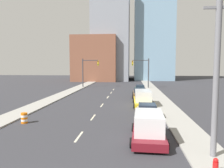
{
  "coord_description": "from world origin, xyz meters",
  "views": [
    {
      "loc": [
        3.8,
        -6.15,
        5.23
      ],
      "look_at": [
        0.73,
        28.08,
        2.2
      ],
      "focal_mm": 35.0,
      "sensor_mm": 36.0,
      "label": 1
    }
  ],
  "objects_px": {
    "fire_hydrant": "(216,167)",
    "sedan_brown": "(139,93)",
    "traffic_barrel": "(24,118)",
    "box_truck_maroon": "(148,127)",
    "traffic_signal_right": "(144,69)",
    "sedan_tan": "(147,112)",
    "utility_pole_right_near": "(216,76)",
    "traffic_signal_left": "(87,69)",
    "box_truck_yellow": "(143,98)",
    "sedan_green": "(140,89)"
  },
  "relations": [
    {
      "from": "traffic_signal_left",
      "to": "sedan_green",
      "type": "distance_m",
      "value": 14.74
    },
    {
      "from": "traffic_signal_left",
      "to": "box_truck_yellow",
      "type": "height_order",
      "value": "traffic_signal_left"
    },
    {
      "from": "utility_pole_right_near",
      "to": "fire_hydrant",
      "type": "relative_size",
      "value": 10.82
    },
    {
      "from": "traffic_signal_left",
      "to": "sedan_tan",
      "type": "xyz_separation_m",
      "value": [
        11.7,
        -28.35,
        -3.58
      ]
    },
    {
      "from": "traffic_signal_right",
      "to": "utility_pole_right_near",
      "type": "height_order",
      "value": "utility_pole_right_near"
    },
    {
      "from": "utility_pole_right_near",
      "to": "box_truck_maroon",
      "type": "relative_size",
      "value": 1.6
    },
    {
      "from": "fire_hydrant",
      "to": "sedan_tan",
      "type": "height_order",
      "value": "sedan_tan"
    },
    {
      "from": "sedan_green",
      "to": "fire_hydrant",
      "type": "bearing_deg",
      "value": -85.48
    },
    {
      "from": "traffic_signal_right",
      "to": "box_truck_yellow",
      "type": "distance_m",
      "value": 21.79
    },
    {
      "from": "box_truck_maroon",
      "to": "box_truck_yellow",
      "type": "xyz_separation_m",
      "value": [
        0.26,
        12.95,
        0.01
      ]
    },
    {
      "from": "sedan_tan",
      "to": "box_truck_maroon",
      "type": "bearing_deg",
      "value": -92.28
    },
    {
      "from": "fire_hydrant",
      "to": "sedan_brown",
      "type": "relative_size",
      "value": 0.18
    },
    {
      "from": "sedan_tan",
      "to": "box_truck_yellow",
      "type": "bearing_deg",
      "value": 91.48
    },
    {
      "from": "traffic_barrel",
      "to": "sedan_brown",
      "type": "relative_size",
      "value": 0.2
    },
    {
      "from": "box_truck_yellow",
      "to": "sedan_green",
      "type": "bearing_deg",
      "value": 88.83
    },
    {
      "from": "traffic_barrel",
      "to": "box_truck_maroon",
      "type": "height_order",
      "value": "box_truck_maroon"
    },
    {
      "from": "traffic_signal_right",
      "to": "sedan_tan",
      "type": "height_order",
      "value": "traffic_signal_right"
    },
    {
      "from": "utility_pole_right_near",
      "to": "box_truck_yellow",
      "type": "height_order",
      "value": "utility_pole_right_near"
    },
    {
      "from": "utility_pole_right_near",
      "to": "box_truck_maroon",
      "type": "height_order",
      "value": "utility_pole_right_near"
    },
    {
      "from": "traffic_signal_right",
      "to": "traffic_barrel",
      "type": "bearing_deg",
      "value": -111.68
    },
    {
      "from": "traffic_barrel",
      "to": "sedan_brown",
      "type": "height_order",
      "value": "sedan_brown"
    },
    {
      "from": "box_truck_maroon",
      "to": "utility_pole_right_near",
      "type": "bearing_deg",
      "value": -35.69
    },
    {
      "from": "fire_hydrant",
      "to": "box_truck_maroon",
      "type": "xyz_separation_m",
      "value": [
        -2.81,
        4.57,
        0.52
      ]
    },
    {
      "from": "fire_hydrant",
      "to": "sedan_tan",
      "type": "xyz_separation_m",
      "value": [
        -2.48,
        10.67,
        0.25
      ]
    },
    {
      "from": "traffic_signal_right",
      "to": "box_truck_yellow",
      "type": "height_order",
      "value": "traffic_signal_right"
    },
    {
      "from": "traffic_signal_left",
      "to": "box_truck_yellow",
      "type": "bearing_deg",
      "value": -61.59
    },
    {
      "from": "traffic_signal_right",
      "to": "box_truck_maroon",
      "type": "xyz_separation_m",
      "value": [
        -1.55,
        -34.44,
        -3.31
      ]
    },
    {
      "from": "traffic_signal_left",
      "to": "sedan_brown",
      "type": "height_order",
      "value": "traffic_signal_left"
    },
    {
      "from": "sedan_brown",
      "to": "sedan_green",
      "type": "distance_m",
      "value": 6.23
    },
    {
      "from": "traffic_signal_right",
      "to": "utility_pole_right_near",
      "type": "bearing_deg",
      "value": -87.16
    },
    {
      "from": "traffic_barrel",
      "to": "fire_hydrant",
      "type": "distance_m",
      "value": 15.78
    },
    {
      "from": "traffic_barrel",
      "to": "box_truck_maroon",
      "type": "relative_size",
      "value": 0.17
    },
    {
      "from": "traffic_barrel",
      "to": "sedan_green",
      "type": "relative_size",
      "value": 0.2
    },
    {
      "from": "utility_pole_right_near",
      "to": "box_truck_maroon",
      "type": "distance_m",
      "value": 5.69
    },
    {
      "from": "traffic_barrel",
      "to": "sedan_brown",
      "type": "xyz_separation_m",
      "value": [
        10.78,
        16.63,
        0.2
      ]
    },
    {
      "from": "utility_pole_right_near",
      "to": "traffic_barrel",
      "type": "relative_size",
      "value": 9.53
    },
    {
      "from": "box_truck_maroon",
      "to": "fire_hydrant",
      "type": "bearing_deg",
      "value": -56.01
    },
    {
      "from": "sedan_tan",
      "to": "sedan_brown",
      "type": "distance_m",
      "value": 14.02
    },
    {
      "from": "utility_pole_right_near",
      "to": "sedan_tan",
      "type": "bearing_deg",
      "value": 109.25
    },
    {
      "from": "utility_pole_right_near",
      "to": "sedan_brown",
      "type": "bearing_deg",
      "value": 98.43
    },
    {
      "from": "traffic_signal_left",
      "to": "traffic_barrel",
      "type": "distance_m",
      "value": 31.2
    },
    {
      "from": "utility_pole_right_near",
      "to": "fire_hydrant",
      "type": "xyz_separation_m",
      "value": [
        -0.58,
        -1.92,
        -4.24
      ]
    },
    {
      "from": "sedan_tan",
      "to": "sedan_brown",
      "type": "height_order",
      "value": "sedan_brown"
    },
    {
      "from": "traffic_signal_left",
      "to": "sedan_green",
      "type": "height_order",
      "value": "traffic_signal_left"
    },
    {
      "from": "sedan_tan",
      "to": "sedan_green",
      "type": "bearing_deg",
      "value": 90.67
    },
    {
      "from": "traffic_barrel",
      "to": "sedan_tan",
      "type": "xyz_separation_m",
      "value": [
        11.09,
        2.62,
        0.19
      ]
    },
    {
      "from": "traffic_barrel",
      "to": "sedan_green",
      "type": "xyz_separation_m",
      "value": [
        11.17,
        22.85,
        0.18
      ]
    },
    {
      "from": "box_truck_yellow",
      "to": "fire_hydrant",
      "type": "bearing_deg",
      "value": -82.26
    },
    {
      "from": "traffic_signal_right",
      "to": "fire_hydrant",
      "type": "bearing_deg",
      "value": -88.15
    },
    {
      "from": "fire_hydrant",
      "to": "traffic_signal_left",
      "type": "bearing_deg",
      "value": 109.97
    }
  ]
}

